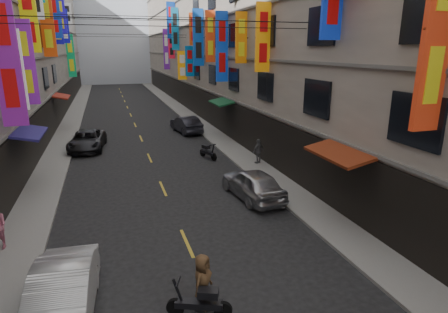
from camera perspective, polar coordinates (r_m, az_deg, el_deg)
sidewalk_left at (r=37.26m, az=-22.64°, el=4.03°), size 2.00×90.00×0.12m
sidewalk_right at (r=38.04m, az=-4.33°, el=5.44°), size 2.00×90.00×0.12m
building_row_right at (r=39.27m, az=4.42°, el=19.58°), size 10.14×90.00×19.00m
haze_block at (r=86.57m, az=-16.64°, el=18.01°), size 18.00×8.00×22.00m
shop_signage at (r=29.64m, az=-13.64°, el=19.48°), size 14.00×55.00×11.64m
street_awnings at (r=20.86m, az=-13.90°, el=4.48°), size 13.99×35.20×0.41m
overhead_cables at (r=24.63m, az=-12.44°, el=19.85°), size 14.00×38.04×1.24m
lane_markings at (r=34.25m, az=-13.00°, el=3.80°), size 0.12×80.20×0.01m
scooter_crossing at (r=10.82m, az=-3.65°, el=-21.33°), size 1.71×0.86×1.14m
scooter_far_right at (r=24.86m, az=-2.49°, el=0.70°), size 0.79×1.73×1.14m
car_left_mid at (r=11.32m, az=-23.53°, el=-19.10°), size 1.86×4.53×1.46m
car_left_far at (r=28.74m, az=-20.11°, el=2.31°), size 2.80×5.12×1.36m
car_right_mid at (r=18.23m, az=4.39°, el=-4.13°), size 2.19×4.48×1.47m
car_right_far at (r=32.83m, az=-5.81°, el=4.90°), size 2.19×4.60×1.46m
pedestrian_rfar at (r=23.40m, az=5.27°, el=0.82°), size 1.04×0.84×1.55m
pedestrian_crossing at (r=10.96m, az=-3.31°, el=-18.44°), size 0.91×0.94×1.60m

